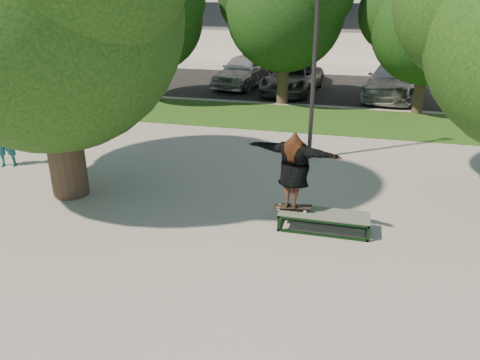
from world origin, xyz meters
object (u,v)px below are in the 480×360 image
(grind_box, at_px, (324,221))
(car_silver_b, at_px, (394,80))
(bystander, at_px, (4,136))
(car_dark, at_px, (295,68))
(car_silver_a, at_px, (245,70))
(car_grey, at_px, (292,79))
(lamppost, at_px, (315,46))

(grind_box, relative_size, car_silver_b, 0.34)
(bystander, height_order, car_silver_b, bystander)
(grind_box, xyz_separation_m, car_dark, (-2.95, 15.83, 0.62))
(car_dark, bearing_deg, car_silver_a, -160.15)
(car_grey, relative_size, car_silver_b, 0.89)
(lamppost, distance_m, car_silver_a, 11.45)
(car_silver_a, height_order, car_dark, car_dark)
(car_silver_b, bearing_deg, car_dark, 166.88)
(lamppost, xyz_separation_m, grind_box, (0.80, -4.33, -2.96))
(car_silver_b, bearing_deg, lamppost, -95.80)
(grind_box, xyz_separation_m, car_silver_b, (1.88, 13.76, 0.59))
(car_silver_a, bearing_deg, car_grey, -10.81)
(bystander, distance_m, car_silver_b, 16.18)
(car_silver_b, bearing_deg, car_grey, -167.83)
(bystander, relative_size, car_grey, 0.36)
(lamppost, relative_size, car_silver_b, 1.14)
(car_dark, bearing_deg, grind_box, -87.23)
(car_dark, xyz_separation_m, car_grey, (0.22, -2.24, -0.14))
(lamppost, relative_size, bystander, 3.59)
(lamppost, xyz_separation_m, car_dark, (-2.14, 11.50, -2.34))
(car_silver_a, bearing_deg, car_silver_b, 3.81)
(grind_box, relative_size, car_grey, 0.38)
(lamppost, relative_size, car_dark, 1.24)
(grind_box, distance_m, car_grey, 13.87)
(lamppost, bearing_deg, car_silver_b, 74.13)
(grind_box, bearing_deg, car_grey, 101.33)
(lamppost, bearing_deg, car_grey, 101.71)
(lamppost, distance_m, grind_box, 5.31)
(lamppost, bearing_deg, car_dark, 100.56)
(lamppost, xyz_separation_m, car_silver_a, (-4.50, 10.27, -2.35))
(car_dark, height_order, car_silver_b, car_dark)
(car_silver_a, xyz_separation_m, car_silver_b, (7.18, -0.83, -0.03))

